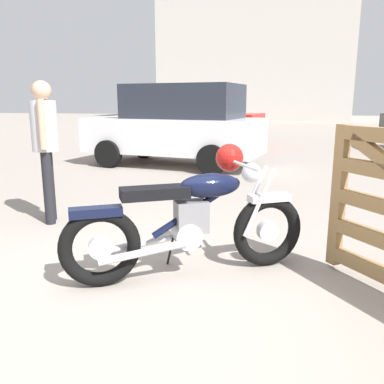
% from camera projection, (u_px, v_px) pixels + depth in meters
% --- Properties ---
extents(ground_plane, '(80.00, 80.00, 0.00)m').
position_uv_depth(ground_plane, '(139.00, 291.00, 3.12)').
color(ground_plane, gray).
extents(vintage_motorcycle, '(1.87, 1.17, 1.07)m').
position_uv_depth(vintage_motorcycle, '(194.00, 217.00, 3.35)').
color(vintage_motorcycle, black).
rests_on(vintage_motorcycle, ground_plane).
extents(bystander, '(0.30, 0.42, 1.66)m').
position_uv_depth(bystander, '(45.00, 137.00, 4.70)').
color(bystander, black).
rests_on(bystander, ground_plane).
extents(white_estate_far, '(4.44, 2.49, 1.67)m').
position_uv_depth(white_estate_far, '(197.00, 119.00, 13.48)').
color(white_estate_far, black).
rests_on(white_estate_far, ground_plane).
extents(pale_sedan_back, '(4.12, 2.30, 1.78)m').
position_uv_depth(pale_sedan_back, '(177.00, 125.00, 8.98)').
color(pale_sedan_back, black).
rests_on(pale_sedan_back, ground_plane).
extents(industrial_building, '(16.00, 13.53, 23.77)m').
position_uv_depth(industrial_building, '(262.00, 49.00, 34.52)').
color(industrial_building, beige).
rests_on(industrial_building, ground_plane).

